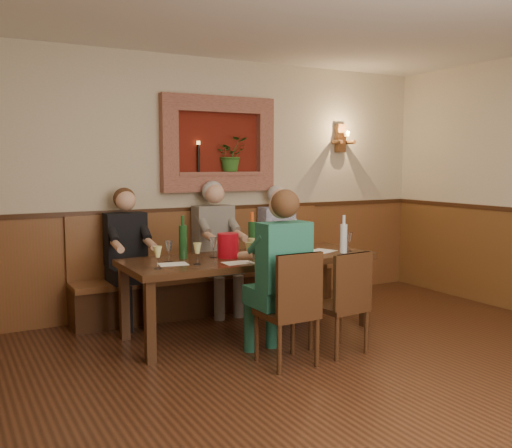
{
  "coord_description": "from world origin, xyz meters",
  "views": [
    {
      "loc": [
        -2.55,
        -2.9,
        1.63
      ],
      "look_at": [
        0.1,
        1.9,
        1.05
      ],
      "focal_mm": 40.0,
      "sensor_mm": 36.0,
      "label": 1
    }
  ],
  "objects_px": {
    "bench": "(209,282)",
    "person_chair_front": "(278,290)",
    "spittoon_bucket": "(228,245)",
    "wine_bottle_green_b": "(183,241)",
    "chair_near_right": "(340,323)",
    "water_bottle": "(344,237)",
    "wine_bottle_green_a": "(252,238)",
    "chair_near_left": "(288,332)",
    "person_bench_mid": "(217,259)",
    "person_bench_right": "(281,255)",
    "dining_table": "(249,264)",
    "person_bench_left": "(129,269)"
  },
  "relations": [
    {
      "from": "chair_near_left",
      "to": "person_bench_right",
      "type": "xyz_separation_m",
      "value": [
        1.01,
        1.77,
        0.3
      ]
    },
    {
      "from": "person_chair_front",
      "to": "wine_bottle_green_a",
      "type": "height_order",
      "value": "person_chair_front"
    },
    {
      "from": "person_bench_left",
      "to": "water_bottle",
      "type": "height_order",
      "value": "person_bench_left"
    },
    {
      "from": "spittoon_bucket",
      "to": "wine_bottle_green_a",
      "type": "distance_m",
      "value": 0.26
    },
    {
      "from": "person_bench_mid",
      "to": "person_chair_front",
      "type": "distance_m",
      "value": 1.63
    },
    {
      "from": "wine_bottle_green_b",
      "to": "water_bottle",
      "type": "xyz_separation_m",
      "value": [
        1.52,
        -0.45,
        -0.01
      ]
    },
    {
      "from": "dining_table",
      "to": "person_bench_mid",
      "type": "bearing_deg",
      "value": 86.76
    },
    {
      "from": "person_bench_mid",
      "to": "chair_near_left",
      "type": "bearing_deg",
      "value": -96.27
    },
    {
      "from": "wine_bottle_green_a",
      "to": "bench",
      "type": "bearing_deg",
      "value": 92.19
    },
    {
      "from": "dining_table",
      "to": "person_bench_right",
      "type": "height_order",
      "value": "person_bench_right"
    },
    {
      "from": "bench",
      "to": "chair_near_left",
      "type": "xyz_separation_m",
      "value": [
        -0.15,
        -1.87,
        -0.05
      ]
    },
    {
      "from": "bench",
      "to": "wine_bottle_green_a",
      "type": "relative_size",
      "value": 7.14
    },
    {
      "from": "dining_table",
      "to": "water_bottle",
      "type": "bearing_deg",
      "value": -16.37
    },
    {
      "from": "person_bench_left",
      "to": "wine_bottle_green_b",
      "type": "relative_size",
      "value": 3.46
    },
    {
      "from": "dining_table",
      "to": "person_chair_front",
      "type": "xyz_separation_m",
      "value": [
        -0.15,
        -0.78,
        -0.08
      ]
    },
    {
      "from": "person_chair_front",
      "to": "water_bottle",
      "type": "xyz_separation_m",
      "value": [
        1.06,
        0.51,
        0.31
      ]
    },
    {
      "from": "chair_near_right",
      "to": "person_bench_mid",
      "type": "bearing_deg",
      "value": 96.49
    },
    {
      "from": "dining_table",
      "to": "chair_near_left",
      "type": "distance_m",
      "value": 1.02
    },
    {
      "from": "person_bench_mid",
      "to": "water_bottle",
      "type": "height_order",
      "value": "person_bench_mid"
    },
    {
      "from": "dining_table",
      "to": "chair_near_left",
      "type": "xyz_separation_m",
      "value": [
        -0.15,
        -0.93,
        -0.4
      ]
    },
    {
      "from": "person_bench_right",
      "to": "wine_bottle_green_b",
      "type": "height_order",
      "value": "person_bench_right"
    },
    {
      "from": "bench",
      "to": "person_chair_front",
      "type": "height_order",
      "value": "person_chair_front"
    },
    {
      "from": "water_bottle",
      "to": "person_chair_front",
      "type": "bearing_deg",
      "value": -154.5
    },
    {
      "from": "bench",
      "to": "person_chair_front",
      "type": "bearing_deg",
      "value": -94.89
    },
    {
      "from": "chair_near_left",
      "to": "person_bench_mid",
      "type": "xyz_separation_m",
      "value": [
        0.19,
        1.77,
        0.33
      ]
    },
    {
      "from": "bench",
      "to": "chair_near_left",
      "type": "bearing_deg",
      "value": -94.48
    },
    {
      "from": "chair_near_left",
      "to": "person_bench_left",
      "type": "bearing_deg",
      "value": 113.52
    },
    {
      "from": "spittoon_bucket",
      "to": "wine_bottle_green_b",
      "type": "bearing_deg",
      "value": 158.38
    },
    {
      "from": "chair_near_right",
      "to": "wine_bottle_green_a",
      "type": "xyz_separation_m",
      "value": [
        -0.37,
        0.91,
        0.67
      ]
    },
    {
      "from": "chair_near_left",
      "to": "person_chair_front",
      "type": "relative_size",
      "value": 0.66
    },
    {
      "from": "chair_near_left",
      "to": "wine_bottle_green_a",
      "type": "bearing_deg",
      "value": 78.55
    },
    {
      "from": "spittoon_bucket",
      "to": "water_bottle",
      "type": "relative_size",
      "value": 0.61
    },
    {
      "from": "person_bench_right",
      "to": "person_bench_mid",
      "type": "bearing_deg",
      "value": -179.86
    },
    {
      "from": "wine_bottle_green_a",
      "to": "wine_bottle_green_b",
      "type": "xyz_separation_m",
      "value": [
        -0.64,
        0.17,
        -0.01
      ]
    },
    {
      "from": "person_bench_left",
      "to": "person_bench_right",
      "type": "bearing_deg",
      "value": 0.01
    },
    {
      "from": "bench",
      "to": "spittoon_bucket",
      "type": "relative_size",
      "value": 13.09
    },
    {
      "from": "chair_near_right",
      "to": "water_bottle",
      "type": "bearing_deg",
      "value": 45.64
    },
    {
      "from": "person_bench_right",
      "to": "water_bottle",
      "type": "bearing_deg",
      "value": -87.25
    },
    {
      "from": "person_chair_front",
      "to": "chair_near_left",
      "type": "bearing_deg",
      "value": -89.94
    },
    {
      "from": "dining_table",
      "to": "bench",
      "type": "xyz_separation_m",
      "value": [
        0.0,
        0.94,
        -0.35
      ]
    },
    {
      "from": "person_bench_left",
      "to": "person_chair_front",
      "type": "xyz_separation_m",
      "value": [
        0.79,
        -1.62,
        0.02
      ]
    },
    {
      "from": "person_bench_mid",
      "to": "wine_bottle_green_a",
      "type": "xyz_separation_m",
      "value": [
        -0.01,
        -0.83,
        0.33
      ]
    },
    {
      "from": "person_bench_mid",
      "to": "chair_near_right",
      "type": "bearing_deg",
      "value": -78.34
    },
    {
      "from": "person_bench_mid",
      "to": "wine_bottle_green_b",
      "type": "relative_size",
      "value": 3.59
    },
    {
      "from": "person_bench_left",
      "to": "person_bench_mid",
      "type": "distance_m",
      "value": 0.98
    },
    {
      "from": "chair_near_right",
      "to": "spittoon_bucket",
      "type": "distance_m",
      "value": 1.27
    },
    {
      "from": "wine_bottle_green_a",
      "to": "chair_near_left",
      "type": "bearing_deg",
      "value": -100.97
    },
    {
      "from": "person_bench_right",
      "to": "wine_bottle_green_a",
      "type": "xyz_separation_m",
      "value": [
        -0.83,
        -0.83,
        0.36
      ]
    },
    {
      "from": "person_bench_left",
      "to": "wine_bottle_green_a",
      "type": "xyz_separation_m",
      "value": [
        0.97,
        -0.83,
        0.35
      ]
    },
    {
      "from": "spittoon_bucket",
      "to": "wine_bottle_green_b",
      "type": "xyz_separation_m",
      "value": [
        -0.39,
        0.16,
        0.05
      ]
    }
  ]
}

